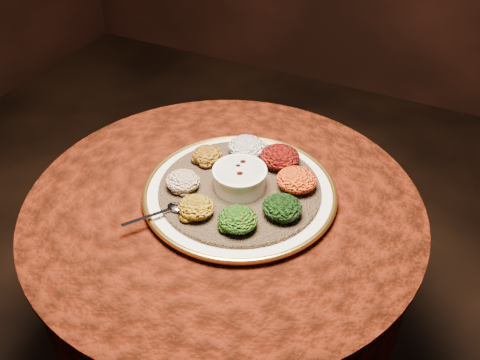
% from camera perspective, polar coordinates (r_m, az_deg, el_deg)
% --- Properties ---
extents(table, '(0.96, 0.96, 0.73)m').
position_cam_1_polar(table, '(1.41, -1.63, -7.85)').
color(table, black).
rests_on(table, ground).
extents(platter, '(0.56, 0.56, 0.02)m').
position_cam_1_polar(platter, '(1.29, -0.03, -1.33)').
color(platter, white).
rests_on(platter, table).
extents(injera, '(0.45, 0.45, 0.01)m').
position_cam_1_polar(injera, '(1.28, -0.03, -0.96)').
color(injera, brown).
rests_on(injera, platter).
extents(stew_bowl, '(0.13, 0.13, 0.05)m').
position_cam_1_polar(stew_bowl, '(1.26, -0.03, 0.29)').
color(stew_bowl, white).
rests_on(stew_bowl, injera).
extents(spoon, '(0.10, 0.12, 0.01)m').
position_cam_1_polar(spoon, '(1.23, -7.33, -3.05)').
color(spoon, silver).
rests_on(spoon, injera).
extents(portion_ayib, '(0.10, 0.09, 0.05)m').
position_cam_1_polar(portion_ayib, '(1.37, 0.74, 3.53)').
color(portion_ayib, beige).
rests_on(portion_ayib, injera).
extents(portion_kitfo, '(0.10, 0.10, 0.05)m').
position_cam_1_polar(portion_kitfo, '(1.34, 4.26, 2.48)').
color(portion_kitfo, black).
rests_on(portion_kitfo, injera).
extents(portion_tikil, '(0.10, 0.09, 0.05)m').
position_cam_1_polar(portion_tikil, '(1.27, 6.06, 0.02)').
color(portion_tikil, '#AF5E0E').
rests_on(portion_tikil, injera).
extents(portion_gomen, '(0.09, 0.09, 0.04)m').
position_cam_1_polar(portion_gomen, '(1.20, 4.51, -2.92)').
color(portion_gomen, black).
rests_on(portion_gomen, injera).
extents(portion_mixveg, '(0.09, 0.08, 0.04)m').
position_cam_1_polar(portion_mixveg, '(1.17, -0.24, -4.22)').
color(portion_mixveg, '#A3370A').
rests_on(portion_mixveg, injera).
extents(portion_kik, '(0.08, 0.08, 0.04)m').
position_cam_1_polar(portion_kik, '(1.20, -4.69, -2.89)').
color(portion_kik, '#A97A0E').
rests_on(portion_kik, injera).
extents(portion_timatim, '(0.08, 0.08, 0.04)m').
position_cam_1_polar(portion_timatim, '(1.28, -6.10, -0.10)').
color(portion_timatim, maroon).
rests_on(portion_timatim, injera).
extents(portion_shiro, '(0.08, 0.07, 0.04)m').
position_cam_1_polar(portion_shiro, '(1.36, -3.50, 2.71)').
color(portion_shiro, '#966112').
rests_on(portion_shiro, injera).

